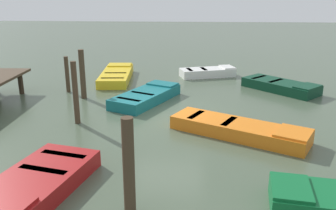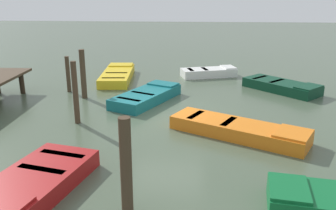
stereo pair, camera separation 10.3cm
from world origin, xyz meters
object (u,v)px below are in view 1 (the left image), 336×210
Objects in this scene: mooring_piling_near_right at (75,93)px; rowboat_white at (208,72)px; rowboat_teal at (146,96)px; mooring_piling_center at (82,74)px; mooring_piling_mid_right at (67,74)px; mooring_piling_near_left at (129,167)px; rowboat_yellow at (117,75)px; rowboat_orange at (239,129)px; rowboat_dark_green at (281,86)px; rowboat_red at (37,182)px.

rowboat_white is at bearing -32.61° from mooring_piling_near_right.
mooring_piling_center is at bearing 109.18° from rowboat_teal.
mooring_piling_near_left is at bearing -154.38° from mooring_piling_mid_right.
rowboat_yellow is at bearing -11.46° from mooring_piling_center.
mooring_piling_near_right is at bearing -139.27° from rowboat_white.
mooring_piling_center is (3.57, 5.71, 0.76)m from rowboat_orange.
mooring_piling_near_left is (-11.78, 1.97, 0.76)m from rowboat_white.
mooring_piling_near_left reaches higher than rowboat_dark_green.
rowboat_orange is at bearing -69.08° from rowboat_dark_green.
mooring_piling_mid_right reaches higher than rowboat_orange.
mooring_piling_mid_right is at bearing -167.85° from rowboat_white.
rowboat_dark_green is 1.63× the size of mooring_piling_center.
mooring_piling_near_left is 9.38m from mooring_piling_mid_right.
mooring_piling_near_left reaches higher than rowboat_red.
mooring_piling_mid_right reaches higher than rowboat_yellow.
mooring_piling_near_right reaches higher than rowboat_white.
mooring_piling_center is at bearing 12.32° from mooring_piling_near_right.
rowboat_orange is 2.11× the size of mooring_piling_center.
mooring_piling_center is 0.96× the size of mooring_piling_near_right.
rowboat_yellow is 2.90m from mooring_piling_mid_right.
mooring_piling_mid_right is (-0.78, 9.04, 0.54)m from rowboat_dark_green.
rowboat_yellow is at bearing -146.40° from rowboat_dark_green.
mooring_piling_near_left is at bearing 86.84° from rowboat_red.
rowboat_dark_green is 0.90× the size of rowboat_teal.
mooring_piling_center reaches higher than mooring_piling_mid_right.
mooring_piling_center is 1.28× the size of mooring_piling_mid_right.
rowboat_white is at bearing 122.87° from rowboat_orange.
mooring_piling_near_right is at bearing -157.31° from mooring_piling_mid_right.
rowboat_white is 0.73× the size of rowboat_yellow.
rowboat_orange is 2.11× the size of mooring_piling_near_left.
rowboat_white is at bearing -9.50° from mooring_piling_near_left.
mooring_piling_near_left is (-7.58, -3.13, -0.00)m from mooring_piling_center.
rowboat_yellow is at bearing 154.95° from rowboat_orange.
rowboat_dark_green is at bearing -56.78° from rowboat_white.
mooring_piling_near_right reaches higher than rowboat_dark_green.
mooring_piling_center is (-4.19, 5.10, 0.76)m from rowboat_white.
rowboat_yellow is 6.11m from mooring_piling_near_right.
rowboat_white is 1.47× the size of mooring_piling_near_left.
rowboat_red is at bearing -174.34° from mooring_piling_near_right.
mooring_piling_near_right is at bearing -167.68° from mooring_piling_center.
rowboat_white is 6.64m from mooring_piling_center.
rowboat_white is 8.36m from mooring_piling_near_right.
mooring_piling_near_right reaches higher than mooring_piling_mid_right.
rowboat_white and rowboat_teal have the same top height.
mooring_piling_near_right is (4.77, 2.51, 0.04)m from mooring_piling_near_left.
rowboat_white is 1.47× the size of mooring_piling_center.
mooring_piling_near_left reaches higher than rowboat_orange.
rowboat_red and rowboat_orange have the same top height.
mooring_piling_mid_right is at bearing 22.69° from mooring_piling_near_right.
rowboat_orange is at bearing -98.39° from mooring_piling_near_right.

